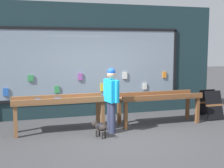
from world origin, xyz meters
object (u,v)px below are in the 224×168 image
(person_browsing, at_px, (111,95))
(small_dog, at_px, (100,127))
(sandwich_board_sign, at_px, (209,104))
(display_table_right, at_px, (159,99))
(display_table_left, at_px, (59,104))

(person_browsing, distance_m, small_dog, 0.84)
(person_browsing, relative_size, sandwich_board_sign, 1.96)
(display_table_right, height_order, sandwich_board_sign, display_table_right)
(display_table_left, distance_m, person_browsing, 1.34)
(display_table_left, relative_size, sandwich_board_sign, 2.80)
(display_table_left, distance_m, display_table_right, 2.75)
(sandwich_board_sign, bearing_deg, display_table_left, -178.37)
(display_table_right, bearing_deg, person_browsing, -162.71)
(display_table_right, xyz_separation_m, person_browsing, (-1.52, -0.47, 0.26))
(display_table_right, distance_m, sandwich_board_sign, 1.79)
(person_browsing, relative_size, small_dog, 3.11)
(person_browsing, bearing_deg, small_dog, 117.85)
(person_browsing, bearing_deg, sandwich_board_sign, -89.43)
(display_table_right, relative_size, sandwich_board_sign, 2.80)
(display_table_right, bearing_deg, sandwich_board_sign, 6.07)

